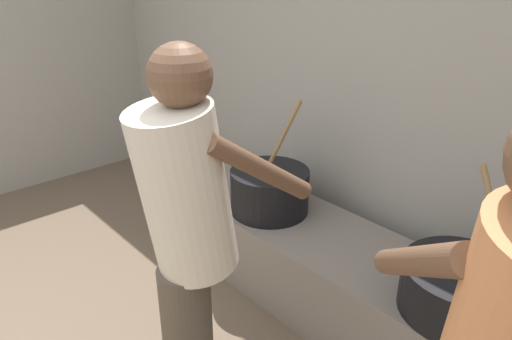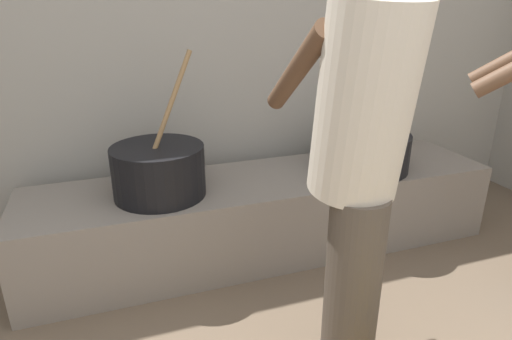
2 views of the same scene
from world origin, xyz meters
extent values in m
cube|color=#9E998E|center=(0.00, 2.49, 1.11)|extent=(5.39, 0.20, 2.22)
cube|color=slate|center=(0.40, 1.97, 0.22)|extent=(2.63, 0.60, 0.45)
cylinder|color=black|center=(0.99, 1.92, 0.56)|extent=(0.51, 0.51, 0.21)
cylinder|color=#937047|center=(1.08, 1.92, 0.86)|extent=(0.25, 0.06, 0.51)
cylinder|color=black|center=(-0.19, 1.93, 0.58)|extent=(0.46, 0.46, 0.26)
cylinder|color=#937047|center=(-0.11, 1.93, 0.91)|extent=(0.25, 0.08, 0.51)
cylinder|color=beige|center=(0.36, 1.01, 1.08)|extent=(0.32, 0.40, 0.66)
sphere|color=brown|center=(0.36, 1.02, 1.48)|extent=(0.21, 0.21, 0.21)
cylinder|color=brown|center=(0.50, 1.23, 1.15)|extent=(0.09, 0.47, 0.36)
cylinder|color=brown|center=(0.23, 1.25, 1.15)|extent=(0.09, 0.47, 0.36)
cylinder|color=brown|center=(1.19, 1.10, 1.18)|extent=(0.41, 0.37, 0.37)
camera|label=1|loc=(1.63, 0.20, 1.82)|focal=33.65mm
camera|label=2|loc=(-0.40, -0.14, 1.37)|focal=30.64mm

